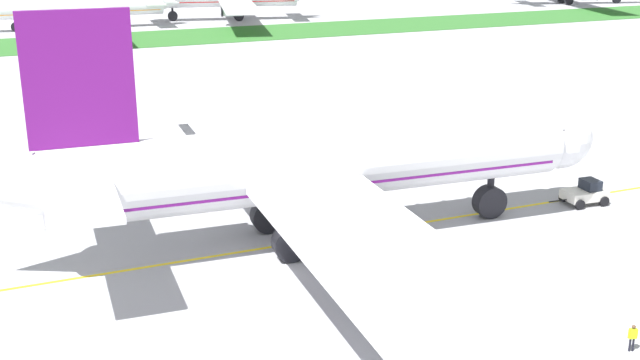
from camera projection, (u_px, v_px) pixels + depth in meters
ground_plane at (270, 268)px, 58.05m from camera, size 600.00×600.00×0.00m
apron_taxi_line at (254, 250)px, 61.30m from camera, size 280.00×0.36×0.01m
grass_median_strip at (72, 43)px, 162.40m from camera, size 320.00×24.00×0.10m
airliner_foreground at (310, 165)px, 61.05m from camera, size 50.40×78.67×18.47m
pushback_tug at (585, 193)px, 70.92m from camera, size 5.51×2.79×2.18m
ground_crew_wingwalker_port at (500, 326)px, 47.63m from camera, size 0.37×0.58×1.72m
ground_crew_marshaller_front at (345, 232)px, 61.97m from camera, size 0.50×0.46×1.69m
ground_crew_wingwalker_starboard at (633, 335)px, 46.66m from camera, size 0.57×0.37×1.69m
service_truck_fuel_bowser at (187, 87)px, 113.34m from camera, size 6.43×4.37×2.65m
parked_airliner_far_left at (83, 8)px, 182.85m from camera, size 44.71×71.65×13.64m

